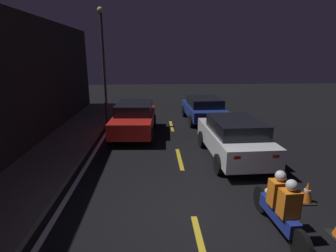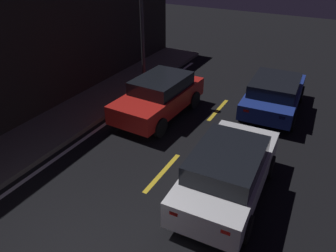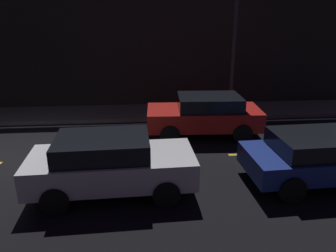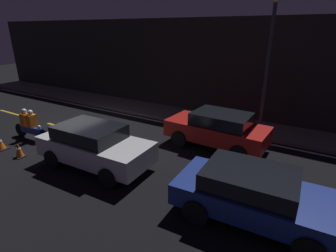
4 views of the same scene
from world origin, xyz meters
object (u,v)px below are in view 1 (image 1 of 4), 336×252
at_px(taxi_red, 134,118).
at_px(street_lamp, 104,63).
at_px(traffic_cone_mid, 307,192).
at_px(motorcycle, 281,207).
at_px(sedan_blue, 203,108).
at_px(sedan_white, 234,137).

relative_size(taxi_red, street_lamp, 0.72).
xyz_separation_m(traffic_cone_mid, street_lamp, (7.41, 6.26, 2.96)).
distance_m(taxi_red, street_lamp, 3.15).
height_order(taxi_red, street_lamp, street_lamp).
distance_m(motorcycle, street_lamp, 10.26).
bearing_deg(sedan_blue, taxi_red, 120.58).
bearing_deg(motorcycle, sedan_white, -6.91).
distance_m(sedan_white, sedan_blue, 5.50).
relative_size(sedan_white, street_lamp, 0.72).
bearing_deg(sedan_blue, sedan_white, 178.15).
xyz_separation_m(taxi_red, sedan_blue, (2.39, -3.67, -0.06)).
distance_m(sedan_white, motorcycle, 4.18).
height_order(sedan_white, motorcycle, sedan_white).
bearing_deg(sedan_blue, traffic_cone_mid, -175.16).
xyz_separation_m(sedan_white, motorcycle, (-4.17, 0.25, -0.15)).
relative_size(traffic_cone_mid, street_lamp, 0.10).
height_order(sedan_blue, traffic_cone_mid, sedan_blue).
distance_m(motorcycle, traffic_cone_mid, 1.79).
bearing_deg(traffic_cone_mid, sedan_blue, 7.38).
distance_m(sedan_white, street_lamp, 7.27).
bearing_deg(taxi_red, traffic_cone_mid, 40.79).
bearing_deg(sedan_white, street_lamp, 47.80).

